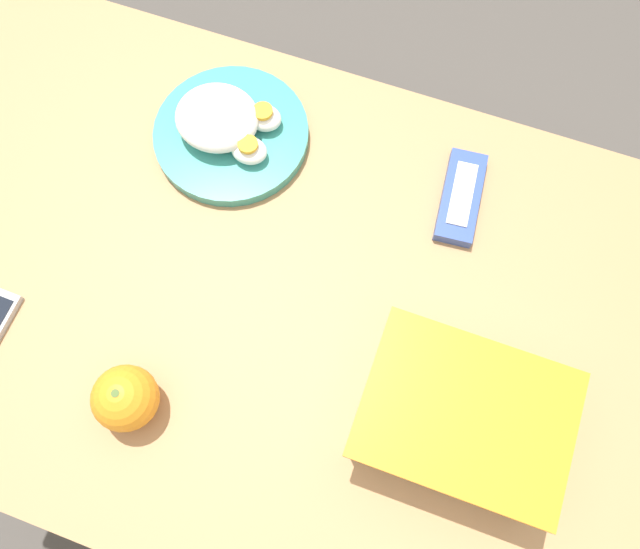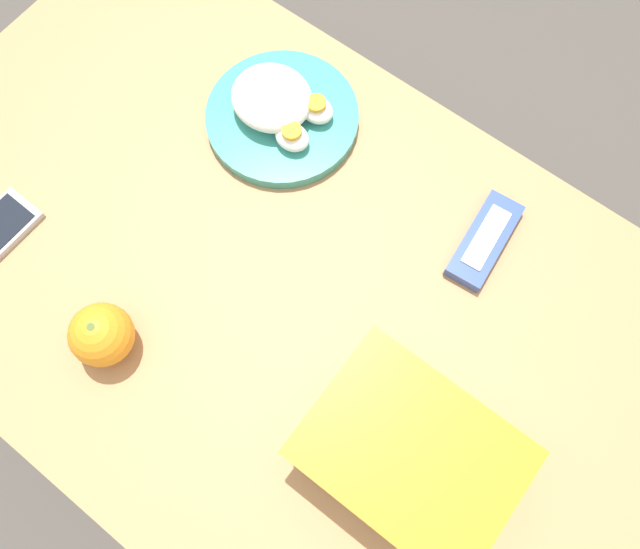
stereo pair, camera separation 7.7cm
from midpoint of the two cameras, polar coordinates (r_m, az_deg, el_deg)
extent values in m
plane|color=#4C4742|center=(1.50, -2.71, -10.56)|extent=(10.00, 10.00, 0.00)
cube|color=#AD7F51|center=(0.81, -4.97, -3.02)|extent=(1.19, 0.70, 0.03)
cylinder|color=#936C45|center=(1.29, 24.20, -3.32)|extent=(0.06, 0.06, 0.70)
cylinder|color=#936C45|center=(1.40, -20.15, 10.85)|extent=(0.06, 0.06, 0.70)
cube|color=white|center=(0.73, 9.67, -13.32)|extent=(0.21, 0.15, 0.08)
cube|color=#CCBC84|center=(0.74, 9.53, -13.41)|extent=(0.19, 0.14, 0.06)
cube|color=orange|center=(0.69, 10.27, -12.94)|extent=(0.22, 0.17, 0.01)
ellipsoid|color=tan|center=(0.73, 14.38, -13.90)|extent=(0.05, 0.05, 0.03)
ellipsoid|color=tan|center=(0.72, 5.61, -11.13)|extent=(0.05, 0.04, 0.02)
sphere|color=orange|center=(0.77, -20.16, -11.00)|extent=(0.08, 0.08, 0.08)
cylinder|color=#4C662D|center=(0.74, -21.10, -10.57)|extent=(0.01, 0.01, 0.00)
cylinder|color=teal|center=(0.89, -10.59, 12.17)|extent=(0.21, 0.21, 0.02)
ellipsoid|color=white|center=(0.87, -11.95, 13.53)|extent=(0.11, 0.10, 0.05)
ellipsoid|color=white|center=(0.87, -7.73, 13.70)|extent=(0.05, 0.04, 0.03)
cylinder|color=#F4A823|center=(0.86, -7.87, 14.25)|extent=(0.03, 0.03, 0.01)
ellipsoid|color=white|center=(0.85, -9.11, 10.79)|extent=(0.05, 0.04, 0.03)
cylinder|color=#F4A823|center=(0.84, -9.27, 11.32)|extent=(0.03, 0.03, 0.01)
cube|color=#334C9E|center=(0.84, 10.24, 6.62)|extent=(0.06, 0.14, 0.02)
cube|color=white|center=(0.83, 10.36, 6.92)|extent=(0.04, 0.09, 0.00)
camera|label=1|loc=(0.04, -92.89, -8.29)|focal=35.00mm
camera|label=2|loc=(0.04, 87.11, 8.29)|focal=35.00mm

